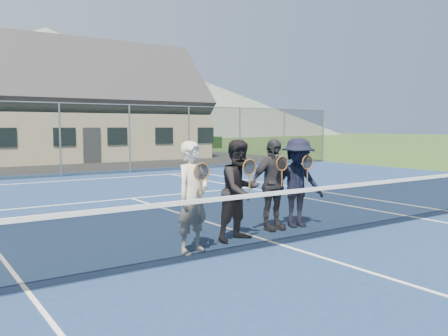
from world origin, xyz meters
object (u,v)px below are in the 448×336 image
Objects in this scene: tennis_net at (282,215)px; player_a at (193,197)px; player_b at (240,190)px; clubhouse at (77,96)px; player_c at (273,184)px; player_d at (298,183)px.

tennis_net is 1.60m from player_a.
tennis_net is at bearing -62.11° from player_b.
player_a is at bearing -167.10° from player_b.
player_a is (-1.49, 0.44, 0.38)m from tennis_net.
player_c is (-3.35, -22.98, -3.07)m from clubhouse.
player_c reaches higher than tennis_net.
tennis_net is 0.75× the size of clubhouse.
player_a is at bearing 163.66° from tennis_net.
clubhouse reaches higher than player_a.
clubhouse is 24.39m from player_a.
player_b is 1.65m from player_d.
tennis_net is 6.49× the size of player_a.
clubhouse is (4.00, 24.00, 3.45)m from tennis_net.
player_a is (-5.49, -23.56, -3.07)m from clubhouse.
player_a is 2.80m from player_d.
tennis_net is at bearing -122.74° from player_c.
player_d is at bearing -5.43° from player_c.
clubhouse is 23.43m from player_c.
clubhouse is 8.67× the size of player_c.
player_d is at bearing 9.05° from player_b.
clubhouse reaches higher than player_d.
clubhouse is at bearing 81.71° from player_c.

